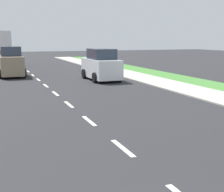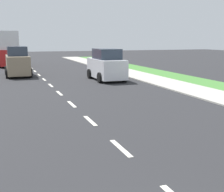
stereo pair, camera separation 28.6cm
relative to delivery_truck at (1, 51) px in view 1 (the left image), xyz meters
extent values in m
plane|color=#28282B|center=(1.90, -11.28, -1.61)|extent=(96.00, 96.00, 0.00)
cube|color=silver|center=(1.90, -26.58, -1.60)|extent=(0.14, 1.40, 0.01)
cube|color=silver|center=(1.90, -23.58, -1.60)|extent=(0.14, 1.40, 0.01)
cube|color=silver|center=(1.90, -20.58, -1.60)|extent=(0.14, 1.40, 0.01)
cube|color=silver|center=(1.90, -17.58, -1.60)|extent=(0.14, 1.40, 0.01)
cube|color=silver|center=(1.90, -14.58, -1.60)|extent=(0.14, 1.40, 0.01)
cube|color=silver|center=(1.90, -11.58, -1.60)|extent=(0.14, 1.40, 0.01)
cube|color=silver|center=(1.90, -8.58, -1.60)|extent=(0.14, 1.40, 0.01)
cube|color=silver|center=(1.90, -5.58, -1.60)|extent=(0.14, 1.40, 0.01)
cube|color=silver|center=(1.90, -2.58, -1.60)|extent=(0.14, 1.40, 0.01)
cube|color=silver|center=(1.90, 0.42, -1.60)|extent=(0.14, 1.40, 0.01)
cube|color=silver|center=(1.90, 3.42, -1.60)|extent=(0.14, 1.40, 0.01)
cube|color=silver|center=(1.90, 6.42, -1.60)|extent=(0.14, 1.40, 0.01)
cube|color=silver|center=(1.90, 9.42, -1.60)|extent=(0.14, 1.40, 0.01)
cube|color=silver|center=(1.90, 12.42, -1.60)|extent=(0.14, 1.40, 0.01)
cube|color=silver|center=(1.90, 15.42, -1.60)|extent=(0.14, 1.40, 0.01)
cube|color=red|center=(0.00, 0.21, -0.65)|extent=(1.90, 4.60, 1.56)
cube|color=#2D3847|center=(0.00, 1.02, 0.48)|extent=(1.67, 1.61, 0.70)
cube|color=silver|center=(0.00, -0.59, 1.03)|extent=(1.80, 2.53, 1.80)
cylinder|color=black|center=(0.97, -1.21, -1.27)|extent=(0.22, 0.68, 0.68)
cylinder|color=black|center=(0.97, 1.64, -1.27)|extent=(0.22, 0.68, 0.68)
cube|color=gray|center=(0.31, -8.66, -0.75)|extent=(1.61, 4.23, 1.37)
cube|color=#2D3847|center=(0.31, -8.56, 0.29)|extent=(1.41, 2.33, 0.70)
cylinder|color=black|center=(1.14, -9.97, -1.27)|extent=(0.22, 0.68, 0.68)
cylinder|color=black|center=(-0.51, -9.97, -1.27)|extent=(0.22, 0.68, 0.68)
cylinder|color=black|center=(1.14, -7.35, -1.27)|extent=(0.22, 0.68, 0.68)
cube|color=silver|center=(5.93, -13.25, -0.79)|extent=(1.66, 4.02, 1.27)
cube|color=#2D3847|center=(5.93, -13.35, 0.19)|extent=(1.46, 2.21, 0.70)
cylinder|color=black|center=(5.08, -12.00, -1.27)|extent=(0.22, 0.68, 0.68)
cylinder|color=black|center=(6.78, -12.00, -1.27)|extent=(0.22, 0.68, 0.68)
cylinder|color=black|center=(5.08, -14.49, -1.27)|extent=(0.22, 0.68, 0.68)
cylinder|color=black|center=(6.78, -14.49, -1.27)|extent=(0.22, 0.68, 0.68)
camera|label=1|loc=(-1.26, -33.95, 1.25)|focal=51.15mm
camera|label=2|loc=(-0.99, -34.05, 1.25)|focal=51.15mm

